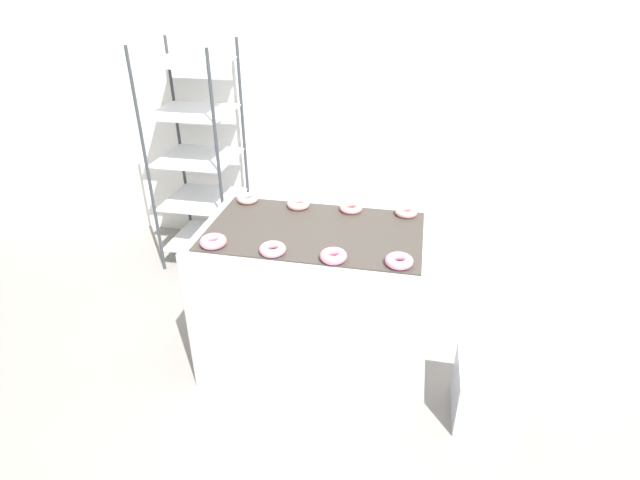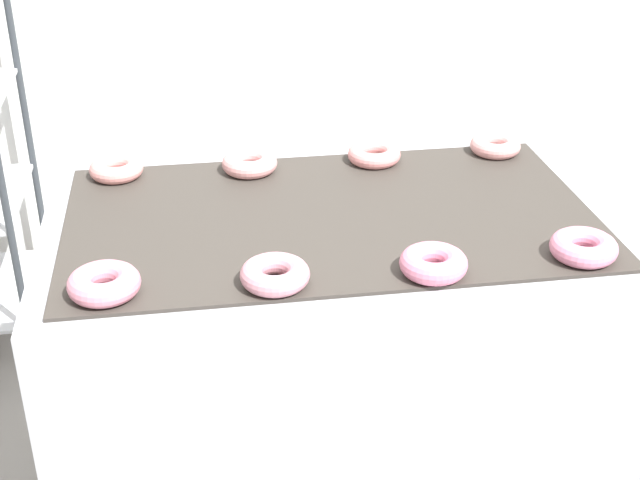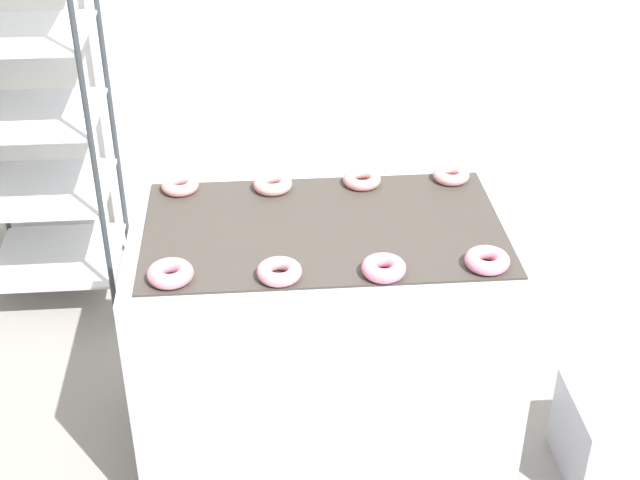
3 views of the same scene
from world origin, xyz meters
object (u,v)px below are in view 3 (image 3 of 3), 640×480
Objects in this scene: fryer_machine at (323,337)px; baking_rack_cart at (32,116)px; donut_far_left at (180,185)px; donut_far_midleft at (273,184)px; donut_near_midright at (384,268)px; glaze_bin at (614,436)px; donut_near_right at (487,260)px; donut_near_midleft at (279,272)px; donut_far_midright at (362,179)px; donut_far_right at (451,175)px; donut_near_left at (170,273)px.

baking_rack_cart reaches higher than fryer_machine.
donut_far_midleft is (0.33, -0.02, 0.00)m from donut_far_left.
donut_near_midright is 0.65m from donut_far_midleft.
donut_near_right is at bearing 179.06° from glaze_bin.
donut_far_midleft is (-0.00, 0.56, 0.00)m from donut_near_midleft.
donut_far_left is 0.97× the size of donut_far_midright.
donut_far_left is (-1.49, 0.57, 0.76)m from glaze_bin.
donut_far_right is (0.32, 0.01, 0.00)m from donut_far_midright.
donut_near_right is (1.63, -1.33, 0.05)m from baking_rack_cart.
donut_near_right is 0.84m from donut_far_midleft.
donut_near_left reaches higher than donut_far_left.
donut_near_midright and donut_near_right have the same top height.
baking_rack_cart is 1.49m from donut_near_left.
donut_far_left is (0.67, -0.77, 0.05)m from baking_rack_cart.
donut_far_midleft is (-0.64, 0.55, -0.00)m from donut_near_right.
donut_near_midright is 1.04× the size of donut_far_right.
donut_far_left is at bearing 179.52° from donut_far_midright.
donut_near_midleft is 1.04× the size of donut_far_left.
baking_rack_cart is at bearing 134.08° from donut_near_midright.
donut_far_midright is 0.32m from donut_far_right.
donut_near_left is 0.56m from donut_far_left.
donut_far_midright is (0.64, 0.56, -0.00)m from donut_near_left.
donut_near_right is 1.01× the size of donut_far_midleft.
donut_near_midleft is 0.99× the size of donut_far_midleft.
donut_far_left reaches higher than donut_far_midright.
baking_rack_cart is at bearing 130.96° from donut_far_left.
donut_near_right is (-0.53, 0.01, 0.76)m from glaze_bin.
fryer_machine is 0.58m from donut_near_midright.
fryer_machine is at bearing -42.60° from baking_rack_cart.
baking_rack_cart is at bearing 140.70° from donut_near_right.
glaze_bin is 1.09m from donut_far_right.
donut_far_midleft is at bearing -177.81° from donut_far_midright.
glaze_bin is at bearing -15.69° from fryer_machine.
donut_near_midleft reaches higher than glaze_bin.
donut_near_left is 1.12m from donut_far_right.
donut_near_midleft is at bearing -119.10° from donut_far_midright.
donut_near_midright is 0.32m from donut_near_right.
donut_far_left reaches higher than fryer_machine.
donut_near_midright reaches higher than donut_far_left.
donut_near_midright reaches higher than donut_far_midright.
donut_far_midright reaches higher than glaze_bin.
donut_near_midleft is 0.64m from donut_near_right.
glaze_bin is 2.68× the size of donut_near_midright.
donut_near_left is 1.02× the size of donut_near_midleft.
donut_far_midleft reaches higher than donut_far_midright.
donut_far_left is at bearing 137.74° from donut_near_midright.
fryer_machine is 9.39× the size of donut_near_midleft.
baking_rack_cart is 1.67m from donut_near_midleft.
baking_rack_cart is 12.46× the size of donut_near_left.
donut_near_left is at bearing -63.32° from baking_rack_cart.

